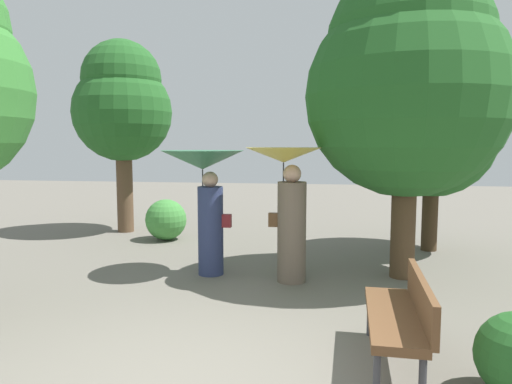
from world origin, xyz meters
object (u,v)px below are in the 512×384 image
at_px(tree_mid_right, 408,80).
at_px(person_left, 205,182).
at_px(tree_near_right, 433,125).
at_px(person_right, 288,193).
at_px(tree_mid_left, 122,103).
at_px(park_bench, 402,312).

bearing_deg(tree_mid_right, person_left, -174.84).
xyz_separation_m(tree_near_right, tree_mid_right, (-0.79, -1.95, 0.59)).
xyz_separation_m(person_right, tree_mid_left, (-4.00, 3.37, 1.62)).
distance_m(person_right, tree_mid_left, 5.48).
relative_size(person_right, park_bench, 1.29).
height_order(person_right, tree_near_right, tree_near_right).
bearing_deg(tree_near_right, park_bench, -104.05).
bearing_deg(tree_mid_left, park_bench, -48.33).
distance_m(tree_mid_left, tree_mid_right, 6.40).
xyz_separation_m(park_bench, tree_near_right, (1.24, 4.94, 1.84)).
distance_m(park_bench, tree_mid_left, 8.26).
xyz_separation_m(park_bench, tree_mid_left, (-5.25, 5.90, 2.41)).
height_order(person_left, person_right, person_right).
distance_m(person_left, tree_mid_right, 3.35).
bearing_deg(tree_near_right, person_left, -149.52).
bearing_deg(person_left, tree_near_right, -59.06).
height_order(person_left, tree_mid_left, tree_mid_left).
xyz_separation_m(tree_mid_left, tree_mid_right, (5.70, -2.91, 0.02)).
bearing_deg(person_right, park_bench, -153.24).
relative_size(tree_mid_left, tree_mid_right, 0.93).
bearing_deg(park_bench, tree_near_right, 168.61).
distance_m(person_right, tree_near_right, 3.62).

